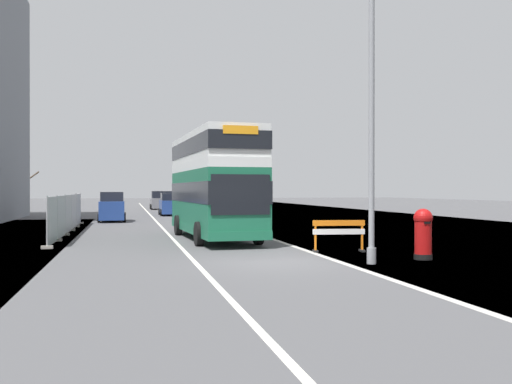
# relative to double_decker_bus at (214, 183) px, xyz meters

# --- Properties ---
(ground) EXTENTS (140.00, 280.00, 0.10)m
(ground) POSITION_rel_double_decker_bus_xyz_m (1.03, -9.03, -2.64)
(ground) COLOR #4C4C4F
(double_decker_bus) EXTENTS (3.19, 10.48, 4.88)m
(double_decker_bus) POSITION_rel_double_decker_bus_xyz_m (0.00, 0.00, 0.00)
(double_decker_bus) COLOR #196042
(double_decker_bus) RESTS_ON ground
(lamppost_foreground) EXTENTS (0.29, 0.70, 9.05)m
(lamppost_foreground) POSITION_rel_double_decker_bus_xyz_m (3.44, -10.14, 1.69)
(lamppost_foreground) COLOR gray
(lamppost_foreground) RESTS_ON ground
(red_pillar_postbox) EXTENTS (0.62, 0.62, 1.68)m
(red_pillar_postbox) POSITION_rel_double_decker_bus_xyz_m (5.58, -9.41, -1.67)
(red_pillar_postbox) COLOR black
(red_pillar_postbox) RESTS_ON ground
(roadworks_barrier) EXTENTS (1.94, 0.66, 1.17)m
(roadworks_barrier) POSITION_rel_double_decker_bus_xyz_m (3.68, -6.61, -1.83)
(roadworks_barrier) COLOR orange
(roadworks_barrier) RESTS_ON ground
(construction_site_fence) EXTENTS (0.44, 17.20, 2.06)m
(construction_site_fence) POSITION_rel_double_decker_bus_xyz_m (-6.98, 5.42, -1.61)
(construction_site_fence) COLOR #A8AAAD
(construction_site_fence) RESTS_ON ground
(car_oncoming_near) EXTENTS (1.91, 4.24, 2.13)m
(car_oncoming_near) POSITION_rel_double_decker_bus_xyz_m (-4.96, 16.38, -1.59)
(car_oncoming_near) COLOR navy
(car_oncoming_near) RESTS_ON ground
(car_receding_mid) EXTENTS (2.00, 4.47, 1.97)m
(car_receding_mid) POSITION_rel_double_decker_bus_xyz_m (-0.11, 25.76, -1.65)
(car_receding_mid) COLOR navy
(car_receding_mid) RESTS_ON ground
(car_receding_far) EXTENTS (2.02, 4.06, 2.13)m
(car_receding_far) POSITION_rel_double_decker_bus_xyz_m (0.62, 32.74, -1.59)
(car_receding_far) COLOR navy
(car_receding_far) RESTS_ON ground
(car_far_side) EXTENTS (1.91, 4.47, 2.12)m
(car_far_side) POSITION_rel_double_decker_bus_xyz_m (-0.31, 42.18, -1.61)
(car_far_side) COLOR slate
(car_far_side) RESTS_ON ground
(bare_tree_far_verge_mid) EXTENTS (2.96, 3.04, 5.75)m
(bare_tree_far_verge_mid) POSITION_rel_double_decker_bus_xyz_m (-13.93, 35.45, 0.01)
(bare_tree_far_verge_mid) COLOR #4C3D2D
(bare_tree_far_verge_mid) RESTS_ON ground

